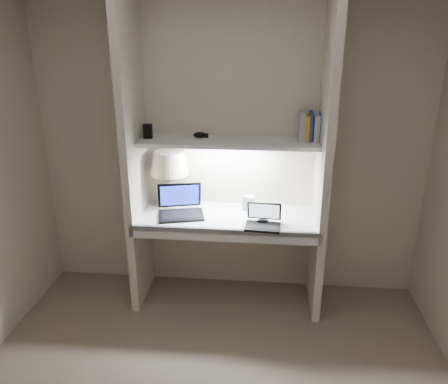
# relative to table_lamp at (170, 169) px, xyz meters

# --- Properties ---
(back_wall) EXTENTS (3.20, 0.01, 2.50)m
(back_wall) POSITION_rel_table_lamp_xyz_m (0.50, 0.10, 0.16)
(back_wall) COLOR beige
(back_wall) RESTS_ON floor
(alcove_panel_left) EXTENTS (0.06, 0.55, 2.50)m
(alcove_panel_left) POSITION_rel_table_lamp_xyz_m (-0.23, -0.18, 0.16)
(alcove_panel_left) COLOR beige
(alcove_panel_left) RESTS_ON floor
(alcove_panel_right) EXTENTS (0.06, 0.55, 2.50)m
(alcove_panel_right) POSITION_rel_table_lamp_xyz_m (1.23, -0.18, 0.16)
(alcove_panel_right) COLOR beige
(alcove_panel_right) RESTS_ON floor
(desk) EXTENTS (1.40, 0.55, 0.04)m
(desk) POSITION_rel_table_lamp_xyz_m (0.50, -0.18, -0.34)
(desk) COLOR white
(desk) RESTS_ON alcove_panel_left
(desk_apron) EXTENTS (1.46, 0.03, 0.10)m
(desk_apron) POSITION_rel_table_lamp_xyz_m (0.50, -0.44, -0.37)
(desk_apron) COLOR silver
(desk_apron) RESTS_ON desk
(shelf) EXTENTS (1.40, 0.36, 0.03)m
(shelf) POSITION_rel_table_lamp_xyz_m (0.50, -0.08, 0.26)
(shelf) COLOR silver
(shelf) RESTS_ON back_wall
(strip_light) EXTENTS (0.60, 0.04, 0.02)m
(strip_light) POSITION_rel_table_lamp_xyz_m (0.50, -0.08, 0.24)
(strip_light) COLOR white
(strip_light) RESTS_ON shelf
(table_lamp) EXTENTS (0.32, 0.32, 0.47)m
(table_lamp) POSITION_rel_table_lamp_xyz_m (0.00, 0.00, 0.00)
(table_lamp) COLOR white
(table_lamp) RESTS_ON desk
(laptop_main) EXTENTS (0.42, 0.38, 0.24)m
(laptop_main) POSITION_rel_table_lamp_xyz_m (0.12, -0.18, -0.26)
(laptop_main) COLOR black
(laptop_main) RESTS_ON desk
(laptop_netbook) EXTENTS (0.28, 0.25, 0.17)m
(laptop_netbook) POSITION_rel_table_lamp_xyz_m (0.79, -0.35, -0.28)
(laptop_netbook) COLOR black
(laptop_netbook) RESTS_ON desk
(speaker) EXTENTS (0.11, 0.09, 0.13)m
(speaker) POSITION_rel_table_lamp_xyz_m (0.66, -0.06, -0.25)
(speaker) COLOR silver
(speaker) RESTS_ON desk
(mouse) EXTENTS (0.10, 0.07, 0.04)m
(mouse) POSITION_rel_table_lamp_xyz_m (0.78, -0.31, -0.30)
(mouse) COLOR black
(mouse) RESTS_ON desk
(cable_coil) EXTENTS (0.12, 0.12, 0.01)m
(cable_coil) POSITION_rel_table_lamp_xyz_m (0.79, -0.12, -0.31)
(cable_coil) COLOR black
(cable_coil) RESTS_ON desk
(sticky_note) EXTENTS (0.09, 0.09, 0.00)m
(sticky_note) POSITION_rel_table_lamp_xyz_m (0.02, -0.14, -0.32)
(sticky_note) COLOR #F9F634
(sticky_note) RESTS_ON desk
(book_row) EXTENTS (0.21, 0.15, 0.22)m
(book_row) POSITION_rel_table_lamp_xyz_m (1.14, -0.02, 0.38)
(book_row) COLOR silver
(book_row) RESTS_ON shelf
(shelf_box) EXTENTS (0.07, 0.05, 0.11)m
(shelf_box) POSITION_rel_table_lamp_xyz_m (-0.14, -0.08, 0.34)
(shelf_box) COLOR black
(shelf_box) RESTS_ON shelf
(shelf_gadget) EXTENTS (0.12, 0.10, 0.04)m
(shelf_gadget) POSITION_rel_table_lamp_xyz_m (0.26, -0.01, 0.30)
(shelf_gadget) COLOR black
(shelf_gadget) RESTS_ON shelf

